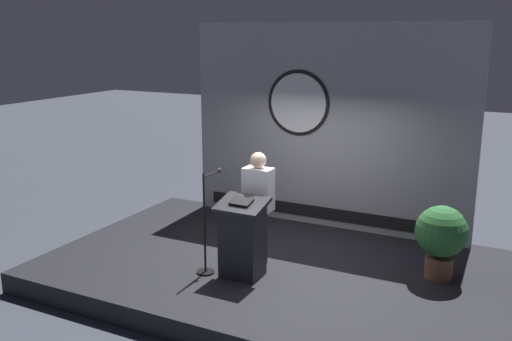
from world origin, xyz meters
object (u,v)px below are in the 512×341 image
(microphone_stand, at_px, (207,238))
(speaker_person, at_px, (258,208))
(potted_plant, at_px, (441,235))
(podium, at_px, (242,239))

(microphone_stand, bearing_deg, speaker_person, 50.13)
(speaker_person, bearing_deg, potted_plant, 14.81)
(podium, xyz_separation_m, potted_plant, (2.34, 1.10, 0.07))
(speaker_person, xyz_separation_m, potted_plant, (2.35, 0.62, -0.22))
(microphone_stand, relative_size, potted_plant, 1.41)
(podium, height_order, speaker_person, speaker_person)
(speaker_person, height_order, microphone_stand, speaker_person)
(speaker_person, bearing_deg, podium, -89.31)
(speaker_person, xyz_separation_m, microphone_stand, (-0.48, -0.57, -0.32))
(podium, relative_size, potted_plant, 1.09)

